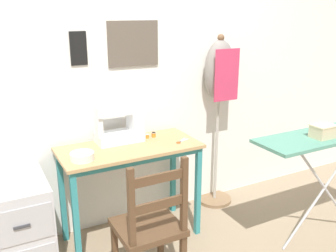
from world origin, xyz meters
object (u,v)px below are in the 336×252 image
object	(u,v)px
fabric_bowl	(82,156)
scissors	(181,142)
thread_spool_mid_table	(154,135)
ironing_board	(331,139)
wooden_chair	(150,228)
sewing_machine	(122,124)
filing_cabinet	(19,226)
thread_spool_near_machine	(147,136)
dress_form	(219,84)
storage_box	(323,131)

from	to	relation	value
fabric_bowl	scissors	size ratio (longest dim) A/B	1.23
thread_spool_mid_table	ironing_board	bearing A→B (deg)	-36.20
thread_spool_mid_table	wooden_chair	xyz separation A→B (m)	(-0.37, -0.70, -0.35)
sewing_machine	thread_spool_mid_table	size ratio (longest dim) A/B	8.44
fabric_bowl	thread_spool_mid_table	size ratio (longest dim) A/B	3.69
sewing_machine	thread_spool_mid_table	world-z (taller)	sewing_machine
thread_spool_mid_table	filing_cabinet	xyz separation A→B (m)	(-1.08, -0.08, -0.47)
scissors	thread_spool_near_machine	size ratio (longest dim) A/B	3.48
wooden_chair	dress_form	size ratio (longest dim) A/B	0.60
fabric_bowl	ironing_board	distance (m)	1.83
fabric_bowl	ironing_board	xyz separation A→B (m)	(1.73, -0.60, 0.03)
thread_spool_mid_table	thread_spool_near_machine	bearing A→B (deg)	-178.23
scissors	wooden_chair	xyz separation A→B (m)	(-0.51, -0.51, -0.33)
fabric_bowl	thread_spool_near_machine	xyz separation A→B (m)	(0.58, 0.19, -0.01)
sewing_machine	thread_spool_mid_table	distance (m)	0.28
filing_cabinet	thread_spool_mid_table	bearing A→B (deg)	4.35
scissors	thread_spool_mid_table	bearing A→B (deg)	126.68
scissors	filing_cabinet	bearing A→B (deg)	175.02
dress_form	ironing_board	world-z (taller)	dress_form
fabric_bowl	storage_box	bearing A→B (deg)	-22.35
sewing_machine	thread_spool_near_machine	world-z (taller)	sewing_machine
sewing_machine	storage_box	size ratio (longest dim) A/B	2.22
sewing_machine	storage_box	xyz separation A→B (m)	(1.19, -0.88, 0.02)
fabric_bowl	wooden_chair	world-z (taller)	wooden_chair
wooden_chair	ironing_board	xyz separation A→B (m)	(1.46, -0.10, 0.39)
fabric_bowl	wooden_chair	bearing A→B (deg)	-62.37
wooden_chair	storage_box	bearing A→B (deg)	-6.16
dress_form	ironing_board	bearing A→B (deg)	-65.16
thread_spool_near_machine	storage_box	bearing A→B (deg)	-40.22
fabric_bowl	dress_form	bearing A→B (deg)	11.99
filing_cabinet	ironing_board	distance (m)	2.34
fabric_bowl	scissors	bearing A→B (deg)	0.48
sewing_machine	filing_cabinet	bearing A→B (deg)	-171.84
thread_spool_mid_table	ironing_board	size ratio (longest dim) A/B	0.03
filing_cabinet	thread_spool_near_machine	bearing A→B (deg)	4.49
thread_spool_near_machine	sewing_machine	bearing A→B (deg)	169.13
thread_spool_near_machine	thread_spool_mid_table	xyz separation A→B (m)	(0.06, 0.00, 0.00)
sewing_machine	storage_box	distance (m)	1.48
thread_spool_mid_table	dress_form	bearing A→B (deg)	7.08
dress_form	scissors	bearing A→B (deg)	-153.24
thread_spool_mid_table	scissors	bearing A→B (deg)	-53.32
fabric_bowl	dress_form	xyz separation A→B (m)	(1.32, 0.28, 0.33)
sewing_machine	filing_cabinet	world-z (taller)	sewing_machine
filing_cabinet	dress_form	xyz separation A→B (m)	(1.76, 0.17, 0.80)
storage_box	ironing_board	bearing A→B (deg)	15.24
scissors	thread_spool_mid_table	distance (m)	0.24
thread_spool_near_machine	storage_box	world-z (taller)	storage_box
sewing_machine	ironing_board	world-z (taller)	sewing_machine
wooden_chair	filing_cabinet	distance (m)	0.95
scissors	thread_spool_near_machine	bearing A→B (deg)	136.43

